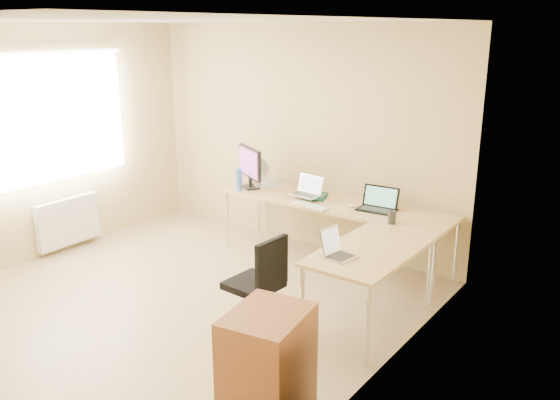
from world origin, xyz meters
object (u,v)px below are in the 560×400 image
Objects in this scene: desk_fan at (263,171)px; mug at (258,184)px; laptop_black at (377,199)px; laptop_center at (306,186)px; laptop_return at (340,247)px; cabinet at (268,368)px; desk_return at (369,288)px; monitor at (250,167)px; office_chair at (253,277)px; desk_main at (333,234)px; keyboard at (311,206)px; water_bottle at (239,180)px.

mug is at bearing -68.85° from desk_fan.
laptop_center is at bearing -177.72° from laptop_black.
laptop_return is 0.35× the size of cabinet.
cabinet reaches higher than desk_return.
monitor is 2.02× the size of desk_fan.
office_chair reaches higher than laptop_return.
desk_main is 1.25m from monitor.
laptop_return reaches higher than keyboard.
desk_fan is at bearing 128.63° from office_chair.
desk_fan is 2.51m from laptop_return.
laptop_return is (1.98, -1.54, -0.05)m from desk_fan.
mug is 2.27m from laptop_return.
laptop_center is 0.37× the size of office_chair.
keyboard is 1.42m from laptop_return.
desk_return is 1.34m from keyboard.
laptop_center is at bearing 10.29° from water_bottle.
desk_main is at bearing 175.15° from laptop_black.
monitor is 0.31m from desk_fan.
desk_fan is at bearing 167.82° from laptop_center.
laptop_center is 1.30× the size of water_bottle.
monitor is 2.25× the size of water_bottle.
laptop_black is 0.47× the size of cabinet.
office_chair is (0.20, -1.65, 0.14)m from desk_main.
keyboard is (-0.10, -0.30, 0.37)m from desk_main.
laptop_black is 1.37m from laptop_return.
cabinet is at bearing -164.75° from laptop_return.
water_bottle is at bearing 136.42° from office_chair.
laptop_center reaches higher than keyboard.
desk_main is 9.17× the size of laptop_return.
water_bottle is at bearing -173.90° from keyboard.
monitor is 1.61m from laptop_black.
laptop_center is 0.71m from mug.
desk_fan is (-1.13, 0.20, 0.51)m from desk_main.
laptop_black reaches higher than cabinet.
monitor reaches higher than laptop_return.
cabinet is (2.14, -2.71, -0.51)m from desk_fan.
desk_fan is (-0.12, 0.25, 0.09)m from mug.
keyboard is (-0.62, -0.29, -0.11)m from laptop_black.
desk_return is 1.02m from office_chair.
laptop_center is 1.70m from laptop_return.
monitor is at bearing 76.49° from water_bottle.
keyboard is 1.14m from desk_fan.
cabinet is (2.02, -2.47, -0.42)m from mug.
water_bottle is at bearing -75.07° from monitor.
laptop_black is 1.71m from office_chair.
mug is 0.13× the size of cabinet.
monitor is at bearing 65.29° from laptop_return.
desk_main is at bearing 134.27° from desk_return.
desk_return is 1.65m from laptop_center.
office_chair reaches higher than desk_return.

